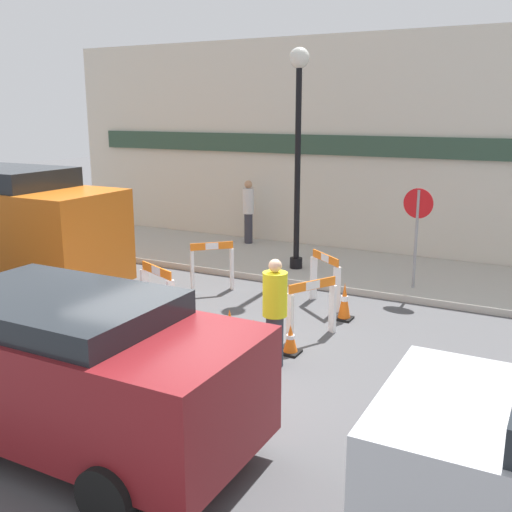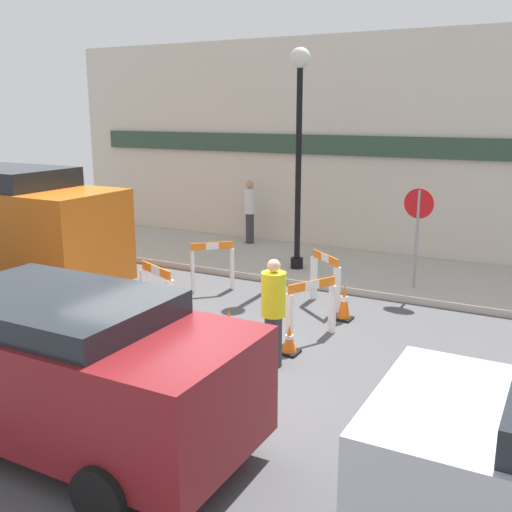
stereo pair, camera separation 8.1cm
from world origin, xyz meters
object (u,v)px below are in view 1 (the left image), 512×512
(person_pedestrian, at_px, (248,209))
(work_van, at_px, (1,223))
(streetlamp_post, at_px, (298,129))
(person_worker, at_px, (275,310))
(parked_car_1, at_px, (60,360))
(stop_sign, at_px, (417,222))

(person_pedestrian, relative_size, work_van, 0.31)
(streetlamp_post, bearing_deg, person_pedestrian, 140.77)
(person_worker, relative_size, person_pedestrian, 0.95)
(person_worker, bearing_deg, streetlamp_post, -19.76)
(streetlamp_post, relative_size, parked_car_1, 1.06)
(parked_car_1, bearing_deg, person_worker, 67.81)
(stop_sign, xyz_separation_m, person_pedestrian, (-4.98, 2.12, -0.44))
(work_van, bearing_deg, person_pedestrian, 63.36)
(person_pedestrian, distance_m, work_van, 6.30)
(streetlamp_post, xyz_separation_m, person_worker, (1.80, -4.81, -2.40))
(streetlamp_post, relative_size, work_van, 0.89)
(stop_sign, height_order, person_worker, stop_sign)
(person_worker, distance_m, work_van, 6.95)
(stop_sign, distance_m, parked_car_1, 7.78)
(stop_sign, bearing_deg, person_pedestrian, -17.95)
(parked_car_1, bearing_deg, person_pedestrian, 106.45)
(streetlamp_post, distance_m, stop_sign, 3.28)
(parked_car_1, bearing_deg, streetlamp_post, 94.41)
(person_pedestrian, height_order, work_van, work_van)
(streetlamp_post, distance_m, work_van, 6.60)
(person_pedestrian, bearing_deg, parked_car_1, 111.64)
(person_worker, xyz_separation_m, work_van, (-6.85, 1.01, 0.51))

